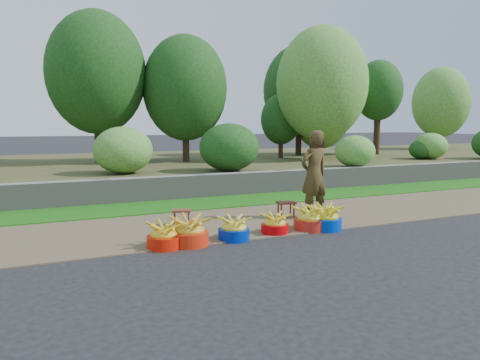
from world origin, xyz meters
name	(u,v)px	position (x,y,z in m)	size (l,w,h in m)	color
ground_plane	(290,236)	(0.00, 0.00, 0.00)	(120.00, 120.00, 0.00)	black
dirt_shoulder	(254,220)	(0.00, 1.25, 0.01)	(80.00, 2.50, 0.02)	brown
grass_verge	(213,203)	(0.00, 3.25, 0.02)	(80.00, 1.50, 0.04)	#1C5F11
retaining_wall	(200,186)	(0.00, 4.10, 0.28)	(80.00, 0.35, 0.55)	gray
earth_bank	(149,169)	(0.00, 9.00, 0.25)	(80.00, 10.00, 0.50)	#454523
vegetation	(143,90)	(-0.15, 8.91, 2.79)	(30.84, 8.42, 4.86)	#321F14
basin_a	(164,237)	(-1.96, 0.14, 0.16)	(0.49, 0.49, 0.37)	red
basin_b	(189,232)	(-1.59, 0.14, 0.19)	(0.56, 0.56, 0.42)	red
basin_c	(234,229)	(-0.89, 0.15, 0.16)	(0.48, 0.48, 0.36)	#0024A2
basin_d	(275,225)	(-0.14, 0.23, 0.15)	(0.44, 0.44, 0.33)	#C50307
basin_e	(310,220)	(0.51, 0.22, 0.18)	(0.53, 0.53, 0.40)	#A32017
basin_f	(325,219)	(0.76, 0.15, 0.18)	(0.55, 0.55, 0.41)	#0030B0
stool_left	(181,213)	(-1.32, 1.36, 0.24)	(0.37, 0.32, 0.27)	brown
stool_right	(286,205)	(0.67, 1.26, 0.25)	(0.36, 0.29, 0.28)	brown
vendor_woman	(314,174)	(1.08, 0.97, 0.82)	(0.58, 0.38, 1.60)	black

